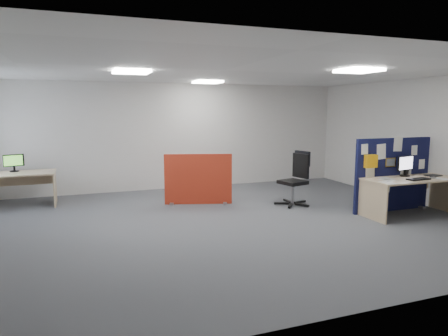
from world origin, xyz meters
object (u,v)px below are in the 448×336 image
object	(u,v)px
main_desk	(409,186)
monitor_main	(406,165)
navy_divider	(392,174)
monitor_second	(14,162)
red_divider	(198,180)
office_chair	(297,175)
second_desk	(16,181)

from	to	relation	value
main_desk	monitor_main	xyz separation A→B (m)	(0.05, 0.18, 0.39)
navy_divider	monitor_second	world-z (taller)	navy_divider
red_divider	office_chair	world-z (taller)	office_chair
monitor_second	red_divider	bearing A→B (deg)	-37.67
main_desk	monitor_main	size ratio (longest dim) A/B	4.09
navy_divider	main_desk	size ratio (longest dim) A/B	0.95
navy_divider	main_desk	bearing A→B (deg)	-70.69
second_desk	office_chair	bearing A→B (deg)	-18.25
monitor_main	main_desk	bearing A→B (deg)	-116.75
main_desk	monitor_main	world-z (taller)	monitor_main
red_divider	second_desk	world-z (taller)	red_divider
monitor_second	office_chair	size ratio (longest dim) A/B	0.35
navy_divider	red_divider	distance (m)	3.97
navy_divider	monitor_second	distance (m)	7.83
red_divider	monitor_second	xyz separation A→B (m)	(-3.70, 1.22, 0.40)
red_divider	office_chair	bearing A→B (deg)	-5.00
main_desk	monitor_main	bearing A→B (deg)	75.35
second_desk	monitor_second	xyz separation A→B (m)	(-0.04, 0.15, 0.38)
navy_divider	main_desk	distance (m)	0.42
navy_divider	main_desk	world-z (taller)	navy_divider
main_desk	monitor_second	bearing A→B (deg)	154.49
second_desk	office_chair	distance (m)	5.93
navy_divider	monitor_second	size ratio (longest dim) A/B	4.57
navy_divider	monitor_main	bearing A→B (deg)	-45.18
red_divider	monitor_second	bearing A→B (deg)	178.51
office_chair	red_divider	bearing A→B (deg)	143.15
main_desk	office_chair	size ratio (longest dim) A/B	1.66
monitor_main	monitor_second	distance (m)	8.05
red_divider	monitor_second	world-z (taller)	monitor_second
main_desk	second_desk	xyz separation A→B (m)	(-7.26, 3.33, -0.02)
office_chair	monitor_main	bearing A→B (deg)	-52.70
main_desk	navy_divider	bearing A→B (deg)	109.31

